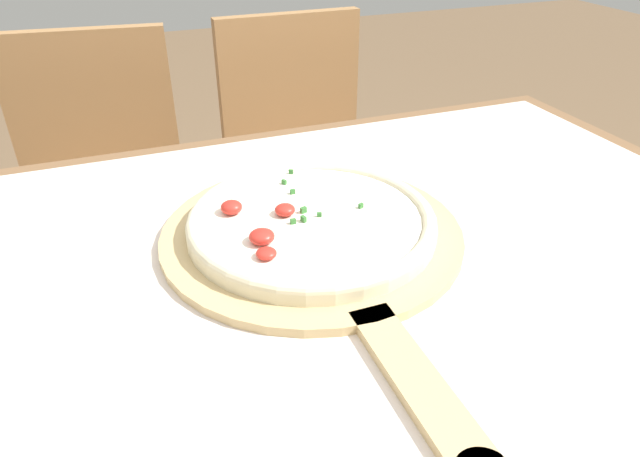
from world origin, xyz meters
name	(u,v)px	position (x,y,z in m)	size (l,w,h in m)	color
dining_table	(366,354)	(0.00, 0.00, 0.65)	(1.26, 1.03, 0.76)	brown
towel_cloth	(369,287)	(0.00, 0.00, 0.76)	(1.18, 0.95, 0.00)	silver
pizza_peel	(318,241)	(-0.03, 0.10, 0.77)	(0.40, 0.61, 0.01)	tan
pizza	(311,221)	(-0.03, 0.12, 0.79)	(0.32, 0.32, 0.04)	beige
chair_left	(106,196)	(-0.29, 0.85, 0.51)	(0.44, 0.44, 0.89)	#A37547
chair_right	(302,164)	(0.21, 0.85, 0.51)	(0.40, 0.40, 0.89)	#A37547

